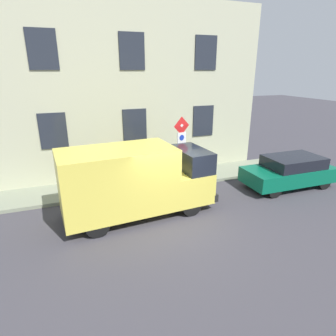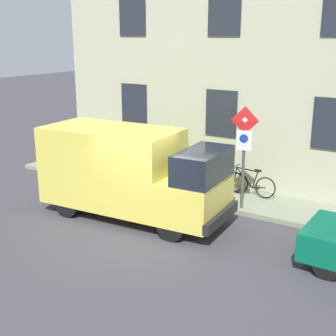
% 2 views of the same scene
% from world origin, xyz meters
% --- Properties ---
extents(ground_plane, '(80.00, 80.00, 0.00)m').
position_xyz_m(ground_plane, '(0.00, 0.00, 0.00)').
color(ground_plane, '#3C3A41').
extents(sidewalk_slab, '(1.98, 14.74, 0.14)m').
position_xyz_m(sidewalk_slab, '(3.53, 0.00, 0.07)').
color(sidewalk_slab, gray).
rests_on(sidewalk_slab, ground_plane).
extents(building_facade, '(0.75, 12.74, 7.91)m').
position_xyz_m(building_facade, '(4.87, 0.00, 3.96)').
color(building_facade, '#B6B797').
rests_on(building_facade, ground_plane).
extents(sign_post_stacked, '(0.20, 0.55, 2.85)m').
position_xyz_m(sign_post_stacked, '(2.75, -1.58, 2.06)').
color(sign_post_stacked, '#474C47').
rests_on(sign_post_stacked, sidewalk_slab).
extents(delivery_van, '(2.37, 5.46, 2.50)m').
position_xyz_m(delivery_van, '(0.83, 0.96, 1.33)').
color(delivery_van, '#DCCB4E').
rests_on(delivery_van, ground_plane).
extents(bicycle_black, '(0.46, 1.71, 0.89)m').
position_xyz_m(bicycle_black, '(3.97, -1.31, 0.51)').
color(bicycle_black, black).
rests_on(bicycle_black, sidewalk_slab).
extents(bicycle_orange, '(0.46, 1.71, 0.89)m').
position_xyz_m(bicycle_orange, '(3.97, -0.42, 0.51)').
color(bicycle_orange, black).
rests_on(bicycle_orange, sidewalk_slab).
extents(pedestrian, '(0.37, 0.46, 1.72)m').
position_xyz_m(pedestrian, '(3.62, 0.95, 1.07)').
color(pedestrian, '#262B47').
rests_on(pedestrian, sidewalk_slab).
extents(litter_bin, '(0.44, 0.44, 0.90)m').
position_xyz_m(litter_bin, '(2.89, 1.38, 0.59)').
color(litter_bin, '#2D5133').
rests_on(litter_bin, sidewalk_slab).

